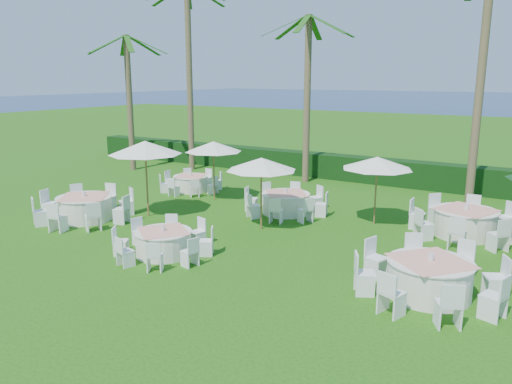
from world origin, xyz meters
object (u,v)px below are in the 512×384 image
(banquet_table_c, at_px, (429,277))
(umbrella_c, at_px, (213,147))
(banquet_table_a, at_px, (85,207))
(umbrella_d, at_px, (377,163))
(banquet_table_d, at_px, (191,183))
(banquet_table_e, at_px, (286,203))
(umbrella_a, at_px, (145,148))
(banquet_table_b, at_px, (164,242))
(umbrella_b, at_px, (261,164))
(banquet_table_f, at_px, (465,222))

(banquet_table_c, bearing_deg, umbrella_c, 153.15)
(banquet_table_a, bearing_deg, umbrella_d, 28.22)
(banquet_table_d, distance_m, banquet_table_e, 5.52)
(banquet_table_d, bearing_deg, umbrella_a, -72.61)
(banquet_table_e, height_order, umbrella_d, umbrella_d)
(banquet_table_c, bearing_deg, banquet_table_a, 179.45)
(banquet_table_b, bearing_deg, umbrella_a, 139.29)
(banquet_table_c, xyz_separation_m, umbrella_a, (-10.41, 1.65, 2.08))
(banquet_table_a, height_order, banquet_table_b, banquet_table_a)
(banquet_table_e, xyz_separation_m, umbrella_d, (3.31, 0.32, 1.75))
(banquet_table_e, height_order, umbrella_b, umbrella_b)
(banquet_table_e, height_order, umbrella_c, umbrella_c)
(banquet_table_f, bearing_deg, umbrella_c, -178.31)
(banquet_table_c, bearing_deg, umbrella_a, 171.02)
(umbrella_d, bearing_deg, banquet_table_c, -59.07)
(banquet_table_b, bearing_deg, umbrella_b, 72.97)
(banquet_table_a, distance_m, umbrella_d, 10.39)
(banquet_table_b, xyz_separation_m, umbrella_d, (4.18, 6.12, 1.79))
(umbrella_b, bearing_deg, umbrella_a, -169.52)
(banquet_table_a, distance_m, umbrella_a, 3.04)
(banquet_table_f, xyz_separation_m, umbrella_a, (-10.33, -3.63, 2.08))
(banquet_table_c, distance_m, banquet_table_f, 5.28)
(banquet_table_e, bearing_deg, umbrella_d, 5.52)
(banquet_table_f, height_order, umbrella_d, umbrella_d)
(umbrella_c, bearing_deg, banquet_table_e, -5.54)
(umbrella_a, distance_m, umbrella_c, 3.40)
(banquet_table_d, relative_size, umbrella_d, 1.15)
(umbrella_b, xyz_separation_m, umbrella_c, (-3.81, 2.53, 0.01))
(umbrella_b, relative_size, umbrella_d, 1.01)
(banquet_table_a, distance_m, banquet_table_f, 12.99)
(banquet_table_a, bearing_deg, banquet_table_f, 23.40)
(banquet_table_c, xyz_separation_m, umbrella_b, (-6.05, 2.45, 1.76))
(banquet_table_a, xyz_separation_m, banquet_table_f, (11.92, 5.16, 0.01))
(banquet_table_a, height_order, umbrella_c, umbrella_c)
(banquet_table_a, height_order, umbrella_d, umbrella_d)
(banquet_table_c, bearing_deg, banquet_table_b, -170.80)
(banquet_table_c, relative_size, umbrella_c, 1.40)
(banquet_table_d, xyz_separation_m, banquet_table_e, (5.41, -1.11, 0.05))
(umbrella_b, bearing_deg, banquet_table_d, 149.75)
(umbrella_a, height_order, umbrella_c, umbrella_a)
(banquet_table_d, height_order, umbrella_a, umbrella_a)
(umbrella_a, distance_m, umbrella_b, 4.45)
(banquet_table_e, relative_size, banquet_table_f, 0.90)
(banquet_table_d, relative_size, umbrella_c, 1.13)
(banquet_table_c, relative_size, banquet_table_f, 0.98)
(banquet_table_b, xyz_separation_m, banquet_table_f, (7.07, 6.43, 0.08))
(banquet_table_f, bearing_deg, banquet_table_a, -156.60)
(umbrella_d, bearing_deg, umbrella_b, -140.77)
(banquet_table_b, relative_size, banquet_table_d, 1.03)
(umbrella_b, bearing_deg, banquet_table_e, 96.29)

